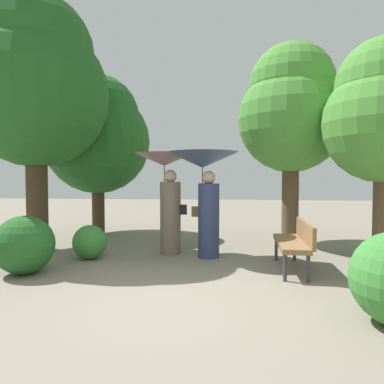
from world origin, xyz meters
TOP-DOWN VIEW (x-y plane):
  - ground_plane at (0.00, 0.00)m, footprint 40.00×40.00m
  - person_left at (-0.47, 2.69)m, footprint 1.21×1.21m
  - person_right at (0.31, 2.44)m, footprint 1.40×1.40m
  - park_bench at (1.91, 1.62)m, footprint 0.57×1.52m
  - tree_near_left at (-3.35, 2.80)m, footprint 3.11×3.11m
  - tree_mid_left at (-2.79, 4.96)m, footprint 2.87×2.87m
  - tree_mid_right at (2.28, 4.09)m, footprint 2.50×2.50m
  - bush_path_left at (-1.88, 2.08)m, footprint 0.66×0.66m
  - bush_behind_bench at (-2.54, 0.98)m, footprint 0.96×0.96m

SIDE VIEW (x-z plane):
  - ground_plane at x=0.00m, z-range 0.00..0.00m
  - bush_path_left at x=-1.88m, z-range 0.00..0.66m
  - bush_behind_bench at x=-2.54m, z-range 0.00..0.96m
  - park_bench at x=1.91m, z-range 0.10..0.93m
  - person_left at x=-0.47m, z-range 0.41..2.48m
  - person_right at x=0.31m, z-range 0.53..2.60m
  - tree_mid_left at x=-2.79m, z-range 0.59..4.99m
  - tree_mid_right at x=2.28m, z-range 0.82..5.56m
  - tree_near_left at x=-3.35m, z-range 0.88..6.38m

